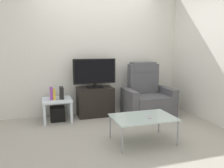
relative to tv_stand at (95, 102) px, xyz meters
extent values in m
plane|color=#9E998E|center=(0.10, -0.86, -0.29)|extent=(6.40, 6.40, 0.00)
cube|color=silver|center=(0.10, 0.27, 1.01)|extent=(6.40, 0.06, 2.60)
cube|color=silver|center=(1.98, -0.86, 1.01)|extent=(0.06, 4.48, 2.60)
cube|color=black|center=(0.00, 0.00, 0.00)|extent=(0.72, 0.42, 0.58)
cube|color=black|center=(0.00, -0.20, 0.12)|extent=(0.66, 0.02, 0.02)
cube|color=black|center=(0.00, -0.15, 0.15)|extent=(0.34, 0.11, 0.04)
cube|color=black|center=(0.00, 0.02, 0.31)|extent=(0.32, 0.20, 0.03)
cube|color=black|center=(0.00, 0.02, 0.35)|extent=(0.06, 0.04, 0.05)
cube|color=black|center=(0.00, 0.02, 0.62)|extent=(0.87, 0.05, 0.50)
cube|color=black|center=(0.00, 0.00, 0.62)|extent=(0.80, 0.01, 0.45)
cube|color=#515156|center=(1.05, -0.31, -0.08)|extent=(0.70, 0.72, 0.42)
cube|color=#515156|center=(1.05, -0.04, 0.44)|extent=(0.64, 0.20, 0.62)
cube|color=#515156|center=(1.05, -0.02, 0.69)|extent=(0.50, 0.26, 0.20)
cube|color=#515156|center=(0.63, -0.31, -0.01)|extent=(0.14, 0.68, 0.56)
cube|color=#515156|center=(1.47, -0.31, -0.01)|extent=(0.14, 0.68, 0.56)
cube|color=silver|center=(-0.77, -0.10, 0.11)|extent=(0.54, 0.54, 0.04)
cube|color=silver|center=(-1.00, -0.34, -0.10)|extent=(0.04, 0.04, 0.39)
cube|color=silver|center=(-0.53, -0.34, -0.10)|extent=(0.04, 0.04, 0.39)
cube|color=silver|center=(-1.00, 0.14, -0.10)|extent=(0.04, 0.04, 0.39)
cube|color=silver|center=(-0.53, 0.14, -0.10)|extent=(0.04, 0.04, 0.39)
cube|color=black|center=(-0.77, -0.10, -0.16)|extent=(0.27, 0.27, 0.27)
cube|color=purple|center=(-0.87, -0.12, 0.25)|extent=(0.05, 0.13, 0.24)
cube|color=gold|center=(-0.81, -0.12, 0.23)|extent=(0.04, 0.12, 0.19)
cube|color=black|center=(-0.68, -0.09, 0.24)|extent=(0.07, 0.20, 0.22)
cube|color=#B2C6C1|center=(0.37, -1.49, 0.08)|extent=(0.90, 0.60, 0.02)
cylinder|color=gray|center=(-0.05, -1.76, -0.11)|extent=(0.02, 0.02, 0.37)
cylinder|color=gray|center=(0.79, -1.76, -0.11)|extent=(0.02, 0.02, 0.37)
cylinder|color=gray|center=(-0.05, -1.22, -0.11)|extent=(0.02, 0.02, 0.37)
cylinder|color=gray|center=(0.79, -1.22, -0.11)|extent=(0.02, 0.02, 0.37)
cube|color=#B7B7BC|center=(0.45, -1.56, 0.10)|extent=(0.13, 0.17, 0.01)
camera|label=1|loc=(-1.01, -4.36, 1.08)|focal=35.88mm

